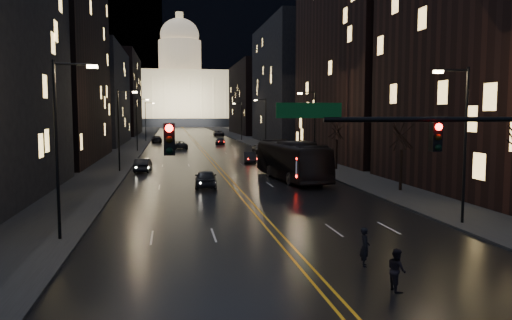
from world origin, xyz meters
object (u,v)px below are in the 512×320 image
oncoming_car_b (143,165)px  pedestrian_a (365,247)px  receding_car_a (250,158)px  traffic_signal (499,151)px  oncoming_car_a (206,178)px  pedestrian_b (397,270)px  bus (291,160)px

oncoming_car_b → pedestrian_a: size_ratio=2.72×
receding_car_a → traffic_signal: bearing=-81.4°
oncoming_car_a → pedestrian_b: bearing=104.0°
receding_car_a → pedestrian_b: size_ratio=2.81×
traffic_signal → bus: (0.14, 30.96, -3.22)m
oncoming_car_b → bus: bearing=151.6°
traffic_signal → receding_car_a: size_ratio=3.93×
oncoming_car_a → bus: bearing=-153.0°
traffic_signal → oncoming_car_b: size_ratio=3.82×
pedestrian_b → traffic_signal: bearing=-102.1°
pedestrian_b → pedestrian_a: bearing=-0.9°
pedestrian_a → oncoming_car_a: bearing=27.9°
bus → pedestrian_b: bearing=-102.2°
pedestrian_a → bus: bearing=8.5°
oncoming_car_a → oncoming_car_b: (-6.00, 12.84, -0.04)m
bus → pedestrian_a: bus is taller
traffic_signal → receding_car_a: (-1.32, 47.47, -4.38)m
traffic_signal → bus: bearing=89.7°
pedestrian_b → oncoming_car_a: bearing=9.3°
traffic_signal → pedestrian_a: traffic_signal is taller
oncoming_car_a → pedestrian_b: oncoming_car_a is taller
traffic_signal → pedestrian_b: (-3.40, 0.64, -4.32)m
traffic_signal → pedestrian_a: 6.54m
oncoming_car_a → oncoming_car_b: size_ratio=1.02×
bus → pedestrian_b: 30.55m
traffic_signal → oncoming_car_a: (-8.41, 27.21, -4.32)m
traffic_signal → oncoming_car_a: traffic_signal is taller
bus → traffic_signal: bearing=-95.8°
oncoming_car_a → pedestrian_b: 27.04m
oncoming_car_b → pedestrian_b: pedestrian_b is taller
pedestrian_a → receding_car_a: bearing=13.2°
pedestrian_a → pedestrian_b: (0.02, -2.94, -0.05)m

